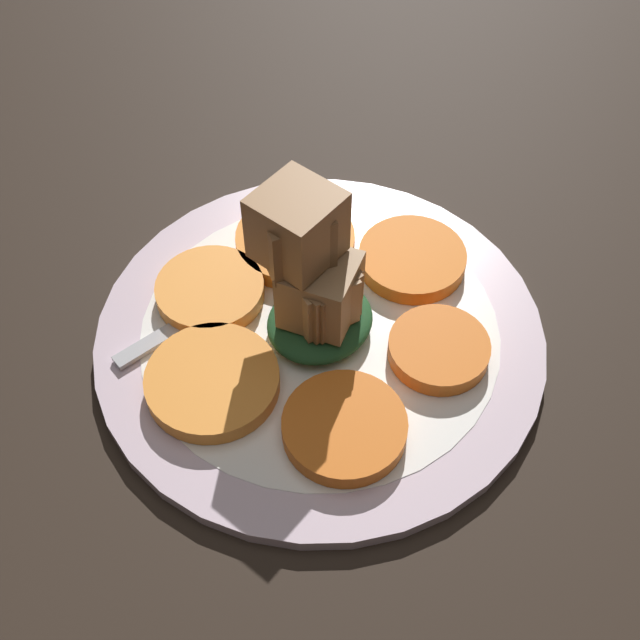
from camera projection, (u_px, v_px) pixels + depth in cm
name	position (u px, v px, depth cm)	size (l,w,h in cm)	color
table_slab	(320.00, 347.00, 56.73)	(120.00, 120.00, 2.00)	black
plate	(320.00, 334.00, 55.53)	(30.89, 30.89, 1.05)	silver
carrot_slice_0	(295.00, 241.00, 59.45)	(8.85, 8.85, 1.25)	orange
carrot_slice_1	(210.00, 291.00, 56.42)	(7.65, 7.65, 1.25)	#F99439
carrot_slice_2	(212.00, 381.00, 51.64)	(8.72, 8.72, 1.25)	orange
carrot_slice_3	(344.00, 427.00, 49.52)	(7.82, 7.82, 1.25)	orange
carrot_slice_4	(439.00, 349.00, 53.24)	(6.78, 6.78, 1.25)	orange
carrot_slice_5	(412.00, 259.00, 58.32)	(7.82, 7.82, 1.25)	orange
center_pile	(314.00, 278.00, 51.53)	(7.66, 8.27, 11.24)	#235128
fork	(235.00, 293.00, 56.86)	(18.44, 5.64, 0.40)	#B2B2B7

